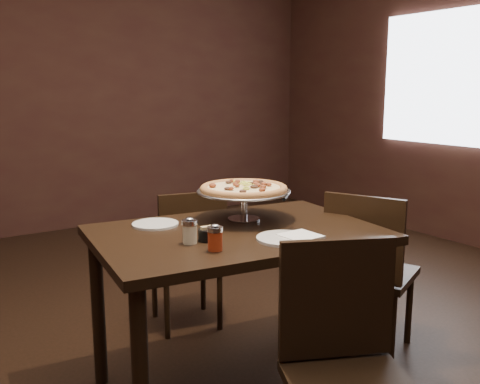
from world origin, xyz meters
TOP-DOWN VIEW (x-y plane):
  - room at (0.06, 0.03)m, footprint 6.04×7.04m
  - dining_table at (-0.07, 0.07)m, footprint 1.34×0.98m
  - pizza_stand at (0.07, 0.21)m, footprint 0.45×0.45m
  - parmesan_shaker at (-0.34, 0.01)m, footprint 0.06×0.06m
  - pepper_flake_shaker at (-0.31, -0.14)m, footprint 0.06×0.06m
  - packet_caddy at (-0.26, 0.00)m, footprint 0.08×0.08m
  - napkin_stack at (0.08, -0.19)m, footprint 0.16×0.16m
  - plate_left at (-0.33, 0.36)m, footprint 0.22×0.22m
  - plate_near at (0.01, -0.17)m, footprint 0.24×0.24m
  - serving_spatula at (0.11, -0.05)m, footprint 0.14×0.14m
  - chair_far at (0.07, 0.79)m, footprint 0.47×0.47m
  - chair_near at (-0.12, -0.68)m, footprint 0.55×0.55m
  - chair_side at (0.71, -0.01)m, footprint 0.55×0.55m

SIDE VIEW (x-z plane):
  - chair_far at x=0.07m, z-range 0.04..0.88m
  - chair_side at x=0.71m, z-range 0.04..0.93m
  - chair_near at x=-0.12m, z-range 0.04..0.93m
  - dining_table at x=-0.07m, z-range 0.29..1.07m
  - plate_left at x=-0.33m, z-range 0.78..0.79m
  - plate_near at x=0.01m, z-range 0.78..0.79m
  - napkin_stack at x=0.08m, z-range 0.78..0.80m
  - packet_caddy at x=-0.26m, z-range 0.78..0.84m
  - pepper_flake_shaker at x=-0.31m, z-range 0.78..0.88m
  - parmesan_shaker at x=-0.34m, z-range 0.78..0.89m
  - serving_spatula at x=0.11m, z-range 0.92..0.94m
  - pizza_stand at x=0.07m, z-range 0.84..1.03m
  - room at x=0.06m, z-range -0.02..2.82m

